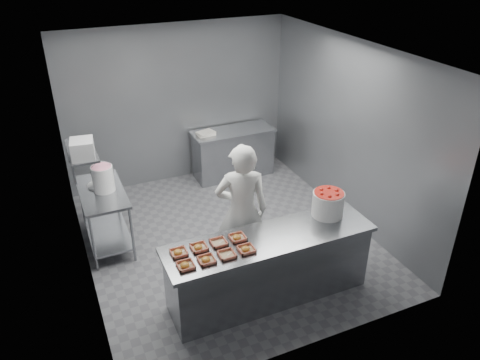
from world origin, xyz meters
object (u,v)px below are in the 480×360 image
(tray_7, at_px, (237,237))
(glaze_bucket, at_px, (103,178))
(strawberry_tub, at_px, (328,203))
(appliance, at_px, (82,149))
(prep_table, at_px, (105,209))
(worker, at_px, (242,211))
(tray_1, at_px, (206,260))
(tray_4, at_px, (179,252))
(tray_6, at_px, (219,242))
(tray_0, at_px, (185,265))
(tray_3, at_px, (246,249))
(tray_2, at_px, (227,254))
(back_counter, at_px, (233,153))
(tray_5, at_px, (199,247))
(service_counter, at_px, (269,267))

(tray_7, height_order, glaze_bucket, glaze_bucket)
(strawberry_tub, height_order, appliance, appliance)
(prep_table, xyz_separation_m, worker, (1.55, -1.33, 0.34))
(strawberry_tub, relative_size, appliance, 1.25)
(tray_1, xyz_separation_m, tray_4, (-0.24, 0.25, 0.00))
(prep_table, distance_m, tray_6, 2.13)
(tray_0, height_order, tray_3, same)
(glaze_bucket, bearing_deg, tray_3, -59.20)
(tray_6, height_order, strawberry_tub, strawberry_tub)
(tray_1, height_order, tray_2, tray_1)
(tray_2, height_order, tray_7, tray_7)
(prep_table, height_order, tray_7, tray_7)
(back_counter, xyz_separation_m, tray_3, (-1.27, -3.37, 0.47))
(appliance, bearing_deg, prep_table, 65.43)
(worker, bearing_deg, prep_table, -22.62)
(tray_5, distance_m, tray_6, 0.24)
(tray_2, distance_m, glaze_bucket, 2.30)
(tray_1, bearing_deg, tray_0, 180.00)
(tray_4, relative_size, glaze_bucket, 0.42)
(service_counter, xyz_separation_m, tray_6, (-0.61, 0.12, 0.47))
(tray_2, xyz_separation_m, tray_5, (-0.24, 0.25, 0.00))
(tray_3, height_order, tray_6, tray_3)
(back_counter, distance_m, worker, 2.86)
(prep_table, relative_size, tray_0, 6.40)
(tray_3, xyz_separation_m, tray_5, (-0.48, 0.25, 0.00))
(tray_1, xyz_separation_m, tray_3, (0.48, 0.00, 0.00))
(tray_3, bearing_deg, back_counter, 69.35)
(tray_1, bearing_deg, back_counter, 62.57)
(tray_5, height_order, strawberry_tub, strawberry_tub)
(back_counter, bearing_deg, strawberry_tub, -90.21)
(appliance, bearing_deg, tray_2, -48.50)
(service_counter, relative_size, glaze_bucket, 5.77)
(service_counter, relative_size, tray_4, 13.88)
(tray_4, xyz_separation_m, tray_6, (0.48, 0.00, -0.00))
(tray_0, bearing_deg, tray_3, 0.00)
(back_counter, bearing_deg, tray_1, -117.43)
(tray_5, distance_m, tray_7, 0.48)
(tray_4, bearing_deg, service_counter, -6.53)
(tray_0, height_order, tray_1, same)
(tray_5, bearing_deg, tray_3, -27.48)
(tray_7, bearing_deg, tray_5, 180.00)
(prep_table, bearing_deg, glaze_bucket, -9.22)
(back_counter, xyz_separation_m, tray_2, (-1.51, -3.37, 0.47))
(service_counter, height_order, tray_1, tray_1)
(tray_0, distance_m, glaze_bucket, 2.14)
(tray_2, distance_m, tray_5, 0.35)
(tray_3, distance_m, tray_5, 0.54)
(strawberry_tub, bearing_deg, back_counter, 89.79)
(service_counter, distance_m, worker, 0.79)
(service_counter, bearing_deg, tray_0, -173.48)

